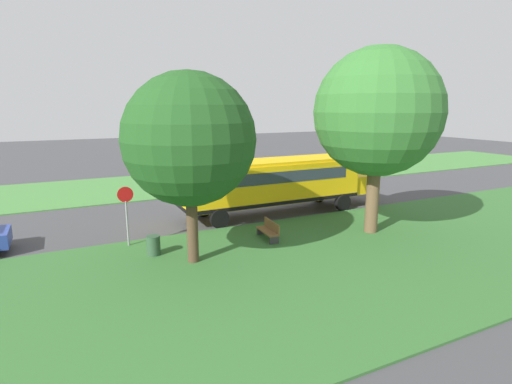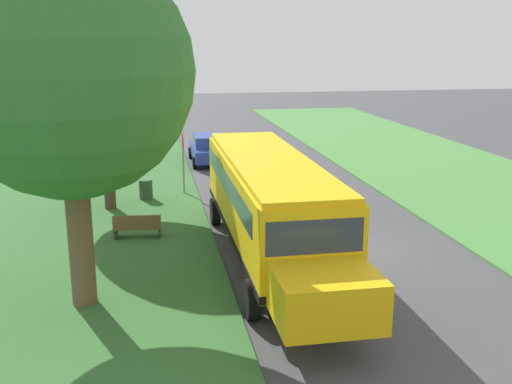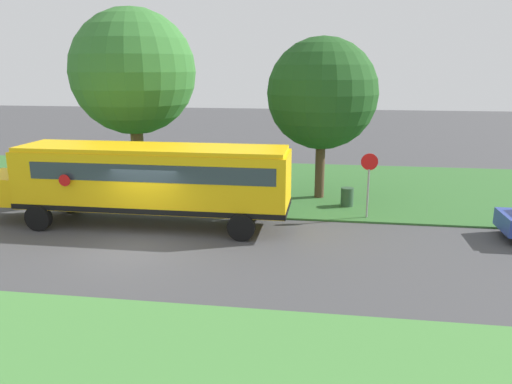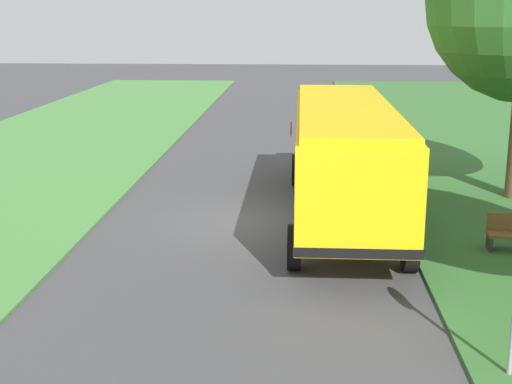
# 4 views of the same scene
# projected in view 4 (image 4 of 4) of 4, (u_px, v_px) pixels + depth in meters

# --- Properties ---
(ground_plane) EXTENTS (120.00, 120.00, 0.00)m
(ground_plane) POSITION_uv_depth(u_px,v_px,m) (249.00, 222.00, 19.17)
(ground_plane) COLOR #424244
(school_bus) EXTENTS (2.84, 12.42, 3.16)m
(school_bus) POSITION_uv_depth(u_px,v_px,m) (343.00, 150.00, 18.94)
(school_bus) COLOR yellow
(school_bus) RESTS_ON ground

